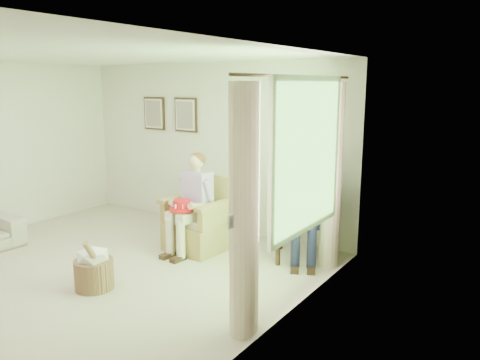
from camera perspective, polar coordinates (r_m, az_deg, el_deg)
The scene contains 15 objects.
floor at distance 5.96m, azimuth -20.24°, elevation -11.57°, with size 5.50×5.50×0.00m, color beige.
back_wall at distance 7.48m, azimuth -3.74°, elevation 4.15°, with size 5.00×0.04×2.60m, color silver.
right_wall at distance 3.85m, azimuth 0.84°, elevation -3.03°, with size 0.04×5.50×2.60m, color silver.
ceiling at distance 5.51m, azimuth -22.20°, elevation 14.19°, with size 5.00×5.50×0.02m, color white.
window at distance 4.84m, azimuth 8.26°, elevation 3.32°, with size 0.13×2.50×1.63m.
curtain_left at distance 4.16m, azimuth 0.52°, elevation -4.06°, with size 0.34×0.34×2.30m, color beige.
curtain_right at distance 5.85m, azimuth 11.13°, elevation 0.34°, with size 0.34×0.34×2.30m, color beige.
framed_print_left at distance 8.16m, azimuth -10.43°, elevation 7.99°, with size 0.45×0.05×0.55m.
framed_print_right at distance 7.69m, azimuth -6.65°, elevation 7.89°, with size 0.45×0.05×0.55m.
wicker_armchair at distance 6.59m, azimuth -4.95°, elevation -5.65°, with size 0.79×0.78×1.01m.
wood_armchair at distance 6.28m, azimuth 8.33°, elevation -3.88°, with size 0.72×0.68×1.11m.
person_wicker at distance 6.37m, azimuth -5.77°, elevation -2.01°, with size 0.40×0.62×1.34m.
person_dark at distance 6.06m, azimuth 7.66°, elevation -1.96°, with size 0.40×0.63×1.44m.
red_hat at distance 6.25m, azimuth -7.08°, elevation -3.19°, with size 0.33×0.33×0.14m.
hatbox at distance 5.60m, azimuth -17.41°, elevation -10.15°, with size 0.51×0.51×0.64m.
Camera 1 is at (4.53, -3.13, 2.28)m, focal length 35.00 mm.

